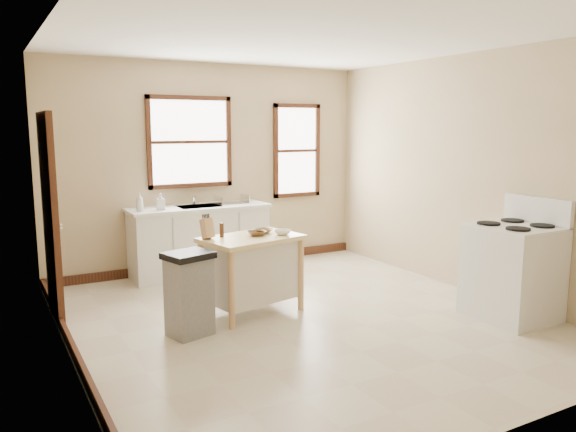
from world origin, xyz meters
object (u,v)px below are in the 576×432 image
(kitchen_island, at_px, (252,275))
(bowl_a, at_px, (257,233))
(soap_bottle_b, at_px, (161,202))
(soap_bottle_a, at_px, (139,202))
(bowl_c, at_px, (283,232))
(dish_rack, at_px, (232,200))
(pepper_grinder, at_px, (222,230))
(gas_stove, at_px, (513,259))
(bowl_b, at_px, (263,231))
(knife_block, at_px, (207,229))
(trash_bin, at_px, (189,294))

(kitchen_island, bearing_deg, bowl_a, 4.13)
(soap_bottle_b, bearing_deg, soap_bottle_a, -170.57)
(bowl_c, bearing_deg, dish_rack, 83.61)
(soap_bottle_b, xyz_separation_m, kitchen_island, (0.45, -1.68, -0.61))
(pepper_grinder, height_order, gas_stove, gas_stove)
(kitchen_island, relative_size, bowl_b, 5.54)
(pepper_grinder, bearing_deg, knife_block, -173.31)
(trash_bin, distance_m, gas_stove, 3.27)
(bowl_a, height_order, gas_stove, gas_stove)
(trash_bin, height_order, gas_stove, gas_stove)
(soap_bottle_a, bearing_deg, bowl_c, -60.91)
(dish_rack, bearing_deg, soap_bottle_b, 163.01)
(dish_rack, xyz_separation_m, bowl_a, (-0.46, -1.71, -0.13))
(bowl_c, xyz_separation_m, gas_stove, (1.93, -1.37, -0.23))
(dish_rack, xyz_separation_m, bowl_b, (-0.34, -1.62, -0.13))
(pepper_grinder, bearing_deg, gas_stove, -31.68)
(soap_bottle_b, xyz_separation_m, dish_rack, (0.99, 0.05, -0.05))
(bowl_c, relative_size, gas_stove, 0.14)
(soap_bottle_b, xyz_separation_m, pepper_grinder, (0.17, -1.56, -0.13))
(gas_stove, bearing_deg, bowl_a, 146.13)
(kitchen_island, height_order, trash_bin, kitchen_island)
(soap_bottle_a, distance_m, kitchen_island, 1.94)
(dish_rack, height_order, pepper_grinder, dish_rack)
(bowl_a, bearing_deg, pepper_grinder, 164.18)
(soap_bottle_a, xyz_separation_m, bowl_b, (0.91, -1.58, -0.19))
(soap_bottle_a, bearing_deg, pepper_grinder, -76.13)
(knife_block, bearing_deg, trash_bin, -140.33)
(trash_bin, bearing_deg, knife_block, 34.12)
(knife_block, bearing_deg, gas_stove, -39.48)
(soap_bottle_b, height_order, bowl_a, soap_bottle_b)
(bowl_a, bearing_deg, bowl_c, -19.96)
(dish_rack, xyz_separation_m, pepper_grinder, (-0.82, -1.61, -0.07))
(soap_bottle_a, relative_size, soap_bottle_b, 1.14)
(dish_rack, relative_size, pepper_grinder, 2.78)
(knife_block, height_order, pepper_grinder, knife_block)
(knife_block, relative_size, bowl_a, 1.04)
(gas_stove, bearing_deg, trash_bin, 159.53)
(soap_bottle_a, distance_m, soap_bottle_b, 0.27)
(bowl_a, bearing_deg, knife_block, 171.12)
(dish_rack, bearing_deg, kitchen_island, -126.83)
(kitchen_island, bearing_deg, soap_bottle_b, 93.40)
(kitchen_island, bearing_deg, bowl_b, 17.60)
(pepper_grinder, height_order, trash_bin, pepper_grinder)
(soap_bottle_b, bearing_deg, knife_block, -80.17)
(bowl_c, bearing_deg, knife_block, 167.30)
(kitchen_island, height_order, pepper_grinder, pepper_grinder)
(bowl_b, relative_size, trash_bin, 0.23)
(bowl_b, bearing_deg, bowl_a, -144.22)
(kitchen_island, distance_m, bowl_a, 0.44)
(bowl_c, bearing_deg, soap_bottle_a, 120.87)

